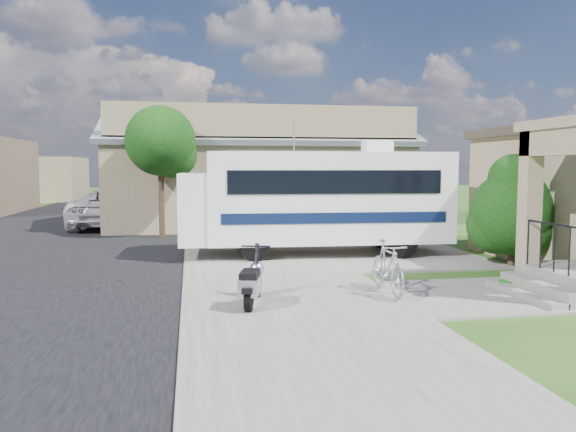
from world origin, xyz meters
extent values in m
plane|color=#1E4512|center=(0.00, 0.00, 0.00)|extent=(120.00, 120.00, 0.00)
cube|color=black|center=(-7.50, 10.00, 0.01)|extent=(9.00, 80.00, 0.02)
cube|color=#5F5C55|center=(-1.00, 10.00, 0.03)|extent=(4.00, 80.00, 0.06)
cube|color=#5F5C55|center=(1.50, 4.50, 0.03)|extent=(7.00, 6.00, 0.05)
cube|color=#5F5C55|center=(3.00, -1.00, 0.03)|extent=(4.00, 3.00, 0.05)
cube|color=black|center=(5.48, 2.70, 1.70)|extent=(0.04, 1.10, 1.20)
cube|color=#5F5C55|center=(3.70, -1.30, 0.16)|extent=(0.40, 2.16, 0.32)
cube|color=#5F5C55|center=(3.35, -1.30, 0.08)|extent=(0.35, 2.16, 0.16)
cube|color=#937C5D|center=(4.08, -0.28, 1.85)|extent=(0.35, 0.35, 2.70)
cube|color=#937C5D|center=(4.08, -1.30, 2.95)|extent=(0.35, 2.40, 0.50)
cylinder|color=black|center=(3.95, -1.30, 1.40)|extent=(0.04, 1.70, 0.04)
cube|color=#756349|center=(0.00, 14.00, 1.80)|extent=(12.00, 8.00, 3.60)
cube|color=slate|center=(0.00, 12.00, 4.15)|extent=(12.50, 4.40, 1.78)
cube|color=slate|center=(0.00, 16.00, 4.15)|extent=(12.50, 4.40, 1.78)
cube|color=slate|center=(0.00, 14.00, 4.85)|extent=(12.50, 0.50, 0.22)
cube|color=#756349|center=(0.00, 10.10, 4.15)|extent=(11.76, 0.20, 1.30)
cube|color=#756349|center=(-15.00, 34.00, 1.60)|extent=(8.00, 7.00, 3.20)
cylinder|color=#302015|center=(-3.80, 9.00, 1.57)|extent=(0.20, 0.20, 3.15)
sphere|color=black|center=(-3.80, 9.00, 3.38)|extent=(2.40, 2.40, 2.40)
sphere|color=black|center=(-3.40, 9.20, 2.93)|extent=(1.68, 1.68, 1.68)
cylinder|color=#302015|center=(-3.80, 19.00, 1.65)|extent=(0.20, 0.20, 3.29)
sphere|color=black|center=(-3.80, 19.00, 3.53)|extent=(2.40, 2.40, 2.40)
sphere|color=black|center=(-3.40, 19.20, 3.06)|extent=(1.68, 1.68, 1.68)
cylinder|color=#302015|center=(-3.80, 28.00, 1.50)|extent=(0.20, 0.20, 3.01)
sphere|color=black|center=(-3.80, 28.00, 3.22)|extent=(2.40, 2.40, 2.40)
sphere|color=black|center=(-3.40, 28.20, 2.79)|extent=(1.68, 1.68, 1.68)
cube|color=white|center=(0.96, 4.46, 1.65)|extent=(6.70, 2.66, 2.45)
cube|color=white|center=(-2.72, 4.63, 1.37)|extent=(0.86, 2.27, 1.89)
cube|color=black|center=(-2.89, 4.64, 1.89)|extent=(0.15, 2.01, 0.85)
cube|color=black|center=(0.90, 3.27, 2.09)|extent=(5.61, 0.29, 0.61)
cube|color=black|center=(1.01, 5.66, 2.09)|extent=(5.61, 0.29, 0.61)
cube|color=#0A1535|center=(0.90, 3.27, 1.16)|extent=(5.94, 0.29, 0.28)
cube|color=#0A1535|center=(1.01, 5.65, 1.16)|extent=(5.94, 0.29, 0.28)
cube|color=white|center=(2.37, 4.40, 3.05)|extent=(0.78, 0.69, 0.33)
cylinder|color=#ACABB3|center=(0.02, 4.51, 3.35)|extent=(0.04, 0.04, 0.94)
cylinder|color=black|center=(-1.20, 3.52, 0.42)|extent=(0.77, 0.30, 0.75)
cylinder|color=black|center=(-1.11, 5.60, 0.42)|extent=(0.77, 0.30, 0.75)
cylinder|color=black|center=(2.76, 3.34, 0.42)|extent=(0.77, 0.30, 0.75)
cylinder|color=black|center=(2.85, 5.42, 0.42)|extent=(0.77, 0.30, 0.75)
cylinder|color=#302015|center=(5.00, 1.82, 0.42)|extent=(0.17, 0.17, 0.83)
sphere|color=black|center=(5.00, 1.82, 1.35)|extent=(2.08, 2.08, 2.08)
sphere|color=black|center=(5.42, 2.13, 1.76)|extent=(1.66, 1.66, 1.66)
sphere|color=black|center=(4.69, 2.03, 1.04)|extent=(1.45, 1.45, 1.45)
sphere|color=black|center=(5.21, 1.51, 0.93)|extent=(1.25, 1.25, 1.25)
sphere|color=black|center=(5.00, 1.82, 2.18)|extent=(1.25, 1.25, 1.25)
cylinder|color=black|center=(-1.87, -1.55, 0.27)|extent=(0.22, 0.44, 0.43)
cylinder|color=black|center=(-1.61, -0.51, 0.27)|extent=(0.22, 0.44, 0.43)
cube|color=#ACABB3|center=(-1.76, -1.08, 0.33)|extent=(0.41, 0.59, 0.08)
cube|color=#ACABB3|center=(-1.85, -1.46, 0.47)|extent=(0.45, 0.60, 0.29)
cube|color=black|center=(-1.84, -1.41, 0.66)|extent=(0.43, 0.64, 0.12)
cube|color=black|center=(-1.91, -1.69, 0.45)|extent=(0.22, 0.23, 0.10)
cylinder|color=black|center=(-1.63, -0.58, 0.66)|extent=(0.16, 0.34, 0.81)
sphere|color=#ACABB3|center=(-1.61, -0.51, 0.60)|extent=(0.27, 0.27, 0.27)
sphere|color=black|center=(-1.59, -0.44, 0.60)|extent=(0.12, 0.12, 0.12)
cylinder|color=black|center=(-1.65, -0.65, 1.03)|extent=(0.53, 0.16, 0.04)
cube|color=black|center=(-1.61, -0.51, 0.39)|extent=(0.20, 0.30, 0.06)
imported|color=#ACABB3|center=(0.88, -0.68, 0.51)|extent=(0.48, 1.69, 1.01)
imported|color=silver|center=(-5.87, 13.19, 0.81)|extent=(3.20, 6.04, 1.62)
imported|color=silver|center=(-6.36, 20.09, 0.91)|extent=(3.53, 6.61, 1.82)
cylinder|color=#166F17|center=(3.49, -0.50, 0.08)|extent=(0.35, 0.35, 0.16)
camera|label=1|loc=(-2.81, -10.77, 2.48)|focal=35.00mm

